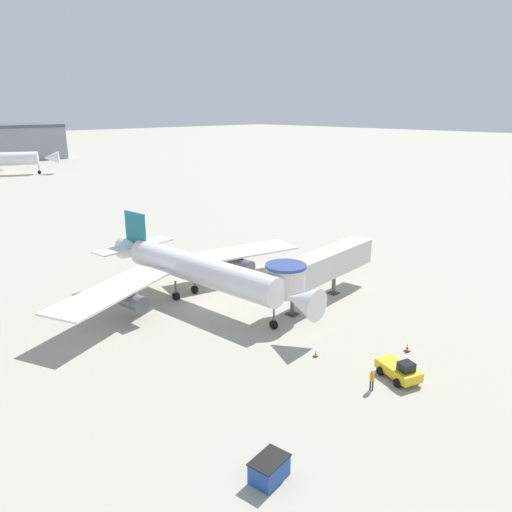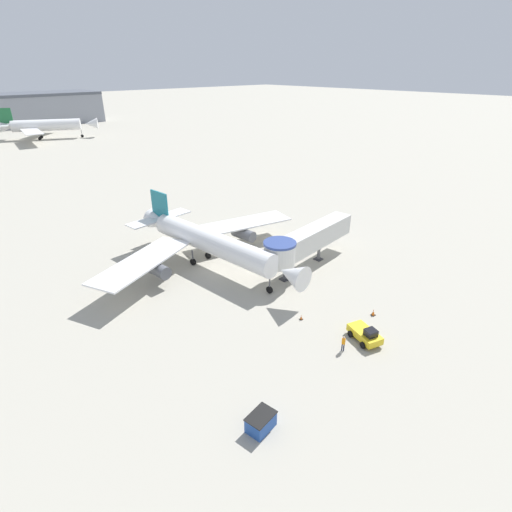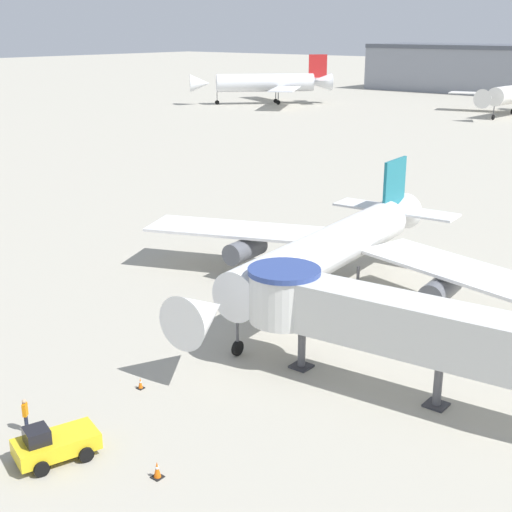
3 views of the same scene
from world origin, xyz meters
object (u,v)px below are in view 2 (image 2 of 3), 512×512
at_px(traffic_cone_starboard_wing, 288,241).
at_px(ground_crew_marshaller, 343,343).
at_px(background_jet_green_tail, 44,125).
at_px(main_airplane, 208,242).
at_px(pushback_tug_yellow, 365,334).
at_px(traffic_cone_near_nose, 301,317).
at_px(traffic_cone_apron_front, 373,312).
at_px(jet_bridge, 304,242).
at_px(service_container_blue, 261,422).

distance_m(traffic_cone_starboard_wing, ground_crew_marshaller, 26.32).
bearing_deg(traffic_cone_starboard_wing, background_jet_green_tail, 87.70).
height_order(main_airplane, pushback_tug_yellow, main_airplane).
distance_m(pushback_tug_yellow, traffic_cone_near_nose, 7.14).
xyz_separation_m(traffic_cone_starboard_wing, background_jet_green_tail, (5.16, 128.46, 4.58)).
xyz_separation_m(traffic_cone_near_nose, traffic_cone_starboard_wing, (14.12, 15.18, 0.10)).
xyz_separation_m(traffic_cone_apron_front, background_jet_green_tail, (12.76, 148.60, 4.58)).
bearing_deg(traffic_cone_starboard_wing, jet_bridge, -123.08).
xyz_separation_m(main_airplane, jet_bridge, (8.86, -9.62, 0.43)).
relative_size(main_airplane, ground_crew_marshaller, 19.74).
bearing_deg(service_container_blue, background_jet_green_tail, 77.83).
bearing_deg(jet_bridge, traffic_cone_apron_front, -108.15).
relative_size(pushback_tug_yellow, ground_crew_marshaller, 2.36).
xyz_separation_m(service_container_blue, traffic_cone_near_nose, (13.33, 7.55, -0.41)).
relative_size(ground_crew_marshaller, background_jet_green_tail, 0.05).
xyz_separation_m(service_container_blue, traffic_cone_apron_front, (19.85, 2.60, -0.32)).
bearing_deg(traffic_cone_near_nose, pushback_tug_yellow, -74.30).
bearing_deg(traffic_cone_starboard_wing, traffic_cone_near_nose, -132.92).
xyz_separation_m(service_container_blue, background_jet_green_tail, (32.61, 151.20, 4.26)).
height_order(traffic_cone_starboard_wing, ground_crew_marshaller, ground_crew_marshaller).
relative_size(pushback_tug_yellow, service_container_blue, 1.61).
xyz_separation_m(jet_bridge, background_jet_green_tail, (9.92, 135.77, 0.90)).
bearing_deg(traffic_cone_apron_front, pushback_tug_yellow, -157.50).
xyz_separation_m(pushback_tug_yellow, ground_crew_marshaller, (-2.99, 0.55, 0.22)).
height_order(main_airplane, service_container_blue, main_airplane).
bearing_deg(pushback_tug_yellow, service_container_blue, -159.20).
distance_m(traffic_cone_near_nose, traffic_cone_starboard_wing, 20.73).
bearing_deg(main_airplane, traffic_cone_apron_front, -79.66).
xyz_separation_m(pushback_tug_yellow, service_container_blue, (-15.26, -0.70, -0.08)).
relative_size(main_airplane, traffic_cone_starboard_wing, 42.55).
height_order(service_container_blue, background_jet_green_tail, background_jet_green_tail).
bearing_deg(traffic_cone_starboard_wing, ground_crew_marshaller, -125.24).
height_order(main_airplane, ground_crew_marshaller, main_airplane).
distance_m(service_container_blue, traffic_cone_near_nose, 15.33).
height_order(main_airplane, jet_bridge, main_airplane).
xyz_separation_m(main_airplane, pushback_tug_yellow, (1.42, -24.35, -2.85)).
height_order(traffic_cone_near_nose, ground_crew_marshaller, ground_crew_marshaller).
relative_size(traffic_cone_near_nose, traffic_cone_apron_front, 0.77).
bearing_deg(pushback_tug_yellow, traffic_cone_apron_front, 40.68).
height_order(service_container_blue, traffic_cone_apron_front, service_container_blue).
bearing_deg(service_container_blue, main_airplane, 61.09).
distance_m(main_airplane, ground_crew_marshaller, 24.00).
bearing_deg(main_airplane, traffic_cone_near_nose, -96.30).
relative_size(main_airplane, background_jet_green_tail, 0.97).
relative_size(service_container_blue, traffic_cone_near_nose, 4.17).
bearing_deg(background_jet_green_tail, service_container_blue, -165.62).
distance_m(pushback_tug_yellow, service_container_blue, 15.28).
bearing_deg(ground_crew_marshaller, service_container_blue, -122.02).
relative_size(traffic_cone_starboard_wing, traffic_cone_apron_front, 1.02).
bearing_deg(jet_bridge, service_container_blue, -151.45).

